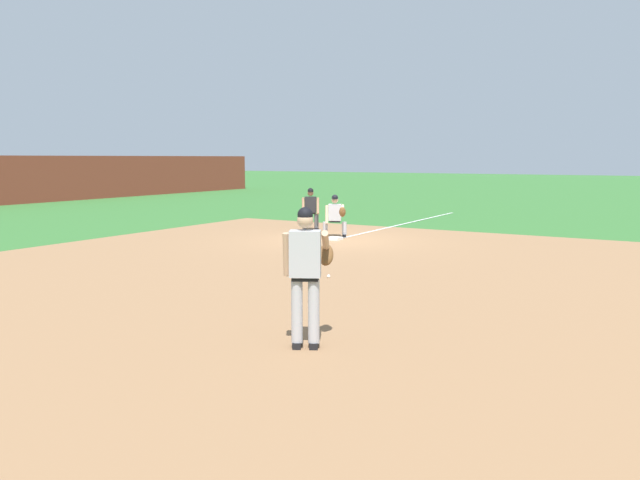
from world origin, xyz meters
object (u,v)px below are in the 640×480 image
(first_baseman, at_px, (335,214))
(first_base_bag, at_px, (335,239))
(baseball, at_px, (329,276))
(pitcher, at_px, (307,269))
(umpire, at_px, (311,207))

(first_baseman, bearing_deg, first_base_bag, -152.55)
(baseball, bearing_deg, first_base_bag, 28.05)
(first_baseman, bearing_deg, pitcher, -152.67)
(first_baseman, bearing_deg, umpire, 53.80)
(first_base_bag, height_order, umpire, umpire)
(baseball, height_order, umpire, umpire)
(first_base_bag, bearing_deg, pitcher, -152.67)
(first_baseman, height_order, umpire, umpire)
(first_base_bag, xyz_separation_m, umpire, (1.80, 1.96, 0.75))
(pitcher, xyz_separation_m, umpire, (11.42, 6.93, -0.27))
(pitcher, relative_size, umpire, 1.27)
(baseball, xyz_separation_m, umpire, (7.12, 4.79, 0.76))
(baseball, relative_size, first_baseman, 0.06)
(first_baseman, bearing_deg, baseball, -152.01)
(pitcher, bearing_deg, baseball, 26.41)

